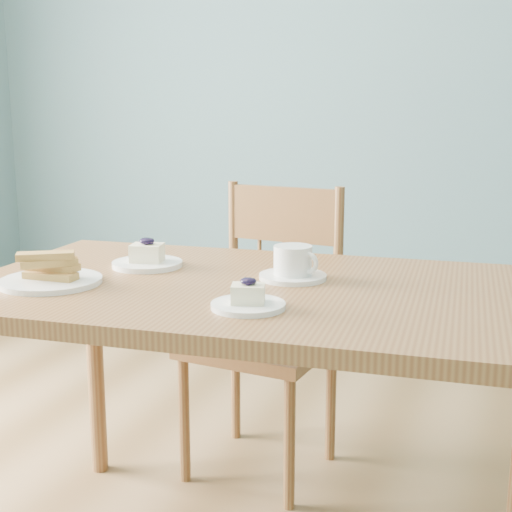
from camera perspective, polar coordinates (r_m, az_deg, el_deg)
dining_table at (r=1.63m, az=0.25°, el=-4.75°), size 1.39×0.87×0.72m
dining_chair at (r=2.19m, az=0.79°, el=-5.79°), size 0.44×0.42×0.88m
cheesecake_plate_near at (r=1.42m, az=-0.63°, el=-3.58°), size 0.15×0.15×0.06m
cheesecake_plate_far at (r=1.81m, az=-8.70°, el=-0.26°), size 0.18×0.18×0.07m
coffee_cup at (r=1.65m, az=3.01°, el=-0.73°), size 0.16×0.16×0.08m
biscotti_plate at (r=1.68m, az=-16.12°, el=-1.42°), size 0.23×0.23×0.07m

